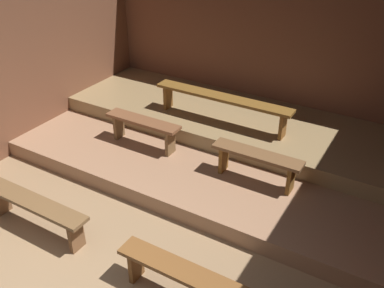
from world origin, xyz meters
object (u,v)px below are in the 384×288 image
at_px(bench_floor_right, 188,279).
at_px(bench_lower_right, 257,160).
at_px(bench_floor_left, 35,207).
at_px(bench_middle_center, 222,101).
at_px(bench_lower_left, 143,126).

height_order(bench_floor_right, bench_lower_right, bench_lower_right).
bearing_deg(bench_lower_right, bench_floor_left, -134.93).
bearing_deg(bench_lower_right, bench_middle_center, 137.66).
bearing_deg(bench_middle_center, bench_lower_left, -133.94).
bearing_deg(bench_floor_left, bench_lower_left, 85.65).
bearing_deg(bench_floor_left, bench_lower_right, 45.07).
xyz_separation_m(bench_floor_right, bench_lower_left, (-1.88, 1.88, 0.21)).
relative_size(bench_floor_left, bench_lower_left, 1.27).
height_order(bench_floor_right, bench_lower_left, bench_lower_left).
bearing_deg(bench_floor_right, bench_lower_right, 94.35).
bearing_deg(bench_lower_right, bench_floor_right, -85.65).
height_order(bench_lower_left, bench_middle_center, bench_middle_center).
xyz_separation_m(bench_floor_left, bench_lower_right, (1.88, 1.88, 0.21)).
relative_size(bench_lower_left, bench_lower_right, 1.00).
xyz_separation_m(bench_floor_right, bench_lower_right, (-0.14, 1.88, 0.21)).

